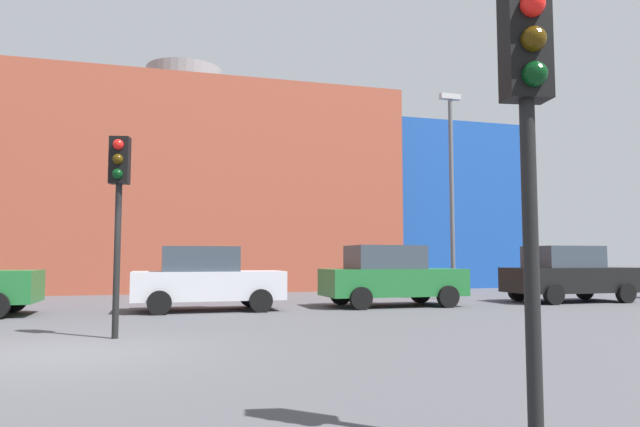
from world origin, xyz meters
TOP-DOWN VIEW (x-y plane):
  - ground_plane at (0.00, 0.00)m, footprint 200.00×200.00m
  - building_backdrop at (2.57, 21.13)m, footprint 34.23×12.00m
  - parked_car_2 at (2.72, 6.85)m, footprint 4.20×2.06m
  - parked_car_3 at (8.39, 6.85)m, footprint 4.35×2.13m
  - parked_car_4 at (14.97, 6.85)m, footprint 4.40×2.16m
  - traffic_light_near_right at (4.17, -6.01)m, footprint 0.39×0.38m
  - traffic_light_island at (0.63, 1.52)m, footprint 0.40×0.39m
  - street_lamp at (11.82, 9.11)m, footprint 0.80×0.24m

SIDE VIEW (x-z plane):
  - ground_plane at x=0.00m, z-range 0.00..0.00m
  - parked_car_2 at x=2.72m, z-range -0.01..1.82m
  - parked_car_3 at x=8.39m, z-range -0.01..1.88m
  - parked_car_4 at x=14.97m, z-range -0.01..1.90m
  - traffic_light_near_right at x=4.17m, z-range 0.86..4.50m
  - traffic_light_island at x=0.63m, z-range 0.89..4.68m
  - street_lamp at x=11.82m, z-range 0.52..8.17m
  - building_backdrop at x=2.57m, z-range -1.15..10.46m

